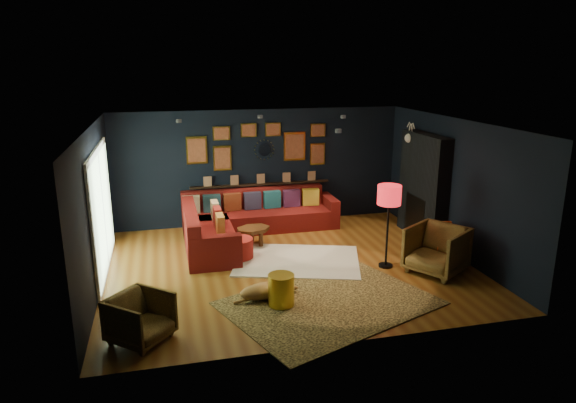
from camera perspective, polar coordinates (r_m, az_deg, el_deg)
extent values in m
plane|color=brown|center=(9.47, 0.14, -7.17)|extent=(6.50, 6.50, 0.00)
plane|color=black|center=(11.67, -3.13, 3.83)|extent=(6.50, 0.00, 6.50)
plane|color=black|center=(6.55, 6.00, -5.59)|extent=(6.50, 0.00, 6.50)
plane|color=black|center=(8.88, -20.67, -0.87)|extent=(0.00, 5.50, 5.50)
plane|color=black|center=(10.31, 17.96, 1.54)|extent=(0.00, 5.50, 5.50)
plane|color=white|center=(8.81, 0.15, 8.65)|extent=(6.50, 6.50, 0.00)
cube|color=maroon|center=(11.43, -3.56, -2.07)|extent=(3.20, 0.95, 0.42)
cube|color=maroon|center=(11.65, -3.91, 0.41)|extent=(3.20, 0.24, 0.46)
cube|color=maroon|center=(11.81, 4.57, -0.96)|extent=(0.22, 0.95, 0.64)
cube|color=maroon|center=(10.26, -8.65, -4.29)|extent=(0.95, 2.20, 0.42)
cube|color=maroon|center=(10.11, -10.75, -2.18)|extent=(0.24, 2.20, 0.46)
cube|color=maroon|center=(9.29, -8.08, -5.68)|extent=(0.95, 0.22, 0.64)
cube|color=beige|center=(11.31, -10.73, -0.34)|extent=(0.38, 0.14, 0.38)
cube|color=#224250|center=(11.34, -8.46, -0.20)|extent=(0.38, 0.14, 0.38)
cube|color=maroon|center=(11.39, -6.21, -0.05)|extent=(0.38, 0.14, 0.38)
cube|color=#2A2944|center=(11.45, -3.98, 0.09)|extent=(0.38, 0.14, 0.38)
cube|color=#1D6075|center=(11.53, -1.78, 0.23)|extent=(0.38, 0.14, 0.38)
cube|color=#4E214A|center=(11.63, 0.39, 0.37)|extent=(0.38, 0.14, 0.38)
cube|color=gold|center=(11.75, 2.52, 0.51)|extent=(0.38, 0.14, 0.38)
cube|color=tan|center=(10.81, -8.15, -0.96)|extent=(0.14, 0.38, 0.38)
cube|color=maroon|center=(10.34, -7.86, -1.71)|extent=(0.14, 0.38, 0.38)
cube|color=orange|center=(9.86, -7.54, -2.55)|extent=(0.14, 0.38, 0.38)
cube|color=black|center=(11.69, -3.04, 1.94)|extent=(3.20, 0.12, 0.04)
cube|color=gold|center=(11.39, -10.10, 5.63)|extent=(0.45, 0.03, 0.60)
cube|color=#974C32|center=(11.37, -10.10, 5.62)|extent=(0.38, 0.01, 0.51)
cube|color=gold|center=(11.47, -7.31, 4.80)|extent=(0.40, 0.03, 0.55)
cube|color=#974C32|center=(11.45, -7.30, 4.78)|extent=(0.34, 0.01, 0.47)
cube|color=gold|center=(11.38, -7.40, 7.52)|extent=(0.38, 0.03, 0.30)
cube|color=#974C32|center=(11.37, -7.39, 7.51)|extent=(0.32, 0.01, 0.25)
cube|color=gold|center=(11.73, 0.73, 6.15)|extent=(0.50, 0.03, 0.65)
cube|color=#974C32|center=(11.72, 0.75, 6.14)|extent=(0.42, 0.01, 0.55)
cube|color=gold|center=(11.92, 3.30, 5.29)|extent=(0.35, 0.03, 0.50)
cube|color=#974C32|center=(11.90, 3.32, 5.28)|extent=(0.30, 0.01, 0.42)
cube|color=gold|center=(11.83, 3.34, 7.92)|extent=(0.35, 0.03, 0.30)
cube|color=#974C32|center=(11.82, 3.36, 7.90)|extent=(0.30, 0.01, 0.25)
cube|color=gold|center=(11.46, -4.40, 7.90)|extent=(0.35, 0.03, 0.30)
cube|color=#974C32|center=(11.44, -4.39, 7.89)|extent=(0.30, 0.01, 0.25)
cube|color=gold|center=(11.56, -1.69, 8.01)|extent=(0.35, 0.03, 0.30)
cube|color=#974C32|center=(11.54, -1.67, 8.00)|extent=(0.30, 0.01, 0.25)
cylinder|color=silver|center=(11.59, -2.64, 5.77)|extent=(0.28, 0.03, 0.28)
cone|color=gold|center=(11.63, -1.57, 5.81)|extent=(0.03, 0.16, 0.03)
cone|color=gold|center=(11.62, -1.66, 6.22)|extent=(0.04, 0.16, 0.04)
cone|color=gold|center=(11.59, -1.89, 6.56)|extent=(0.04, 0.16, 0.04)
cone|color=gold|center=(11.57, -2.24, 6.78)|extent=(0.04, 0.16, 0.04)
cone|color=gold|center=(11.55, -2.66, 6.84)|extent=(0.03, 0.16, 0.03)
cone|color=gold|center=(11.54, -3.07, 6.74)|extent=(0.04, 0.16, 0.04)
cone|color=gold|center=(11.53, -3.41, 6.49)|extent=(0.04, 0.16, 0.04)
cone|color=gold|center=(11.54, -3.64, 6.13)|extent=(0.04, 0.16, 0.04)
cone|color=gold|center=(11.55, -3.72, 5.72)|extent=(0.03, 0.16, 0.03)
cone|color=gold|center=(11.57, -3.63, 5.31)|extent=(0.04, 0.16, 0.04)
cone|color=gold|center=(11.59, -3.39, 4.97)|extent=(0.04, 0.16, 0.04)
cone|color=gold|center=(11.61, -3.04, 4.76)|extent=(0.04, 0.16, 0.04)
cone|color=gold|center=(11.63, -2.63, 4.70)|extent=(0.03, 0.16, 0.03)
cone|color=gold|center=(11.64, -2.22, 4.80)|extent=(0.04, 0.16, 0.04)
cone|color=gold|center=(11.65, -1.88, 5.05)|extent=(0.04, 0.16, 0.04)
cone|color=gold|center=(11.64, -1.65, 5.40)|extent=(0.04, 0.16, 0.04)
cube|color=black|center=(11.04, 14.79, 1.60)|extent=(0.30, 1.60, 2.20)
cube|color=black|center=(11.18, 14.30, -1.66)|extent=(0.20, 0.80, 0.90)
cone|color=white|center=(11.33, 14.33, 6.88)|extent=(0.35, 0.28, 0.28)
sphere|color=white|center=(11.23, 13.33, 6.87)|extent=(0.20, 0.20, 0.20)
cylinder|color=white|center=(11.17, 13.61, 7.69)|extent=(0.02, 0.10, 0.28)
cylinder|color=white|center=(11.27, 13.34, 7.77)|extent=(0.02, 0.10, 0.28)
cube|color=white|center=(9.50, -19.99, -1.04)|extent=(0.04, 2.80, 2.20)
cube|color=#BBE4AE|center=(9.50, -19.84, -1.03)|extent=(0.01, 2.60, 2.00)
cube|color=white|center=(9.50, -19.81, -1.02)|extent=(0.02, 0.06, 2.00)
cylinder|color=black|center=(9.75, -12.05, 8.73)|extent=(0.10, 0.10, 0.06)
cylinder|color=black|center=(10.33, -3.12, 9.40)|extent=(0.10, 0.10, 0.06)
cylinder|color=black|center=(10.36, 6.15, 9.35)|extent=(0.10, 0.10, 0.06)
cylinder|color=black|center=(8.23, 5.61, 7.81)|extent=(0.10, 0.10, 0.06)
cube|color=silver|center=(9.67, 1.06, -6.58)|extent=(2.67, 2.27, 0.03)
cube|color=#B08E4A|center=(8.12, 4.64, -11.19)|extent=(3.64, 3.15, 0.02)
cylinder|color=#573316|center=(10.29, -4.49, -4.31)|extent=(0.09, 0.09, 0.28)
cylinder|color=#573316|center=(10.34, -3.03, -4.20)|extent=(0.09, 0.09, 0.28)
cylinder|color=#573316|center=(10.60, -4.06, -3.70)|extent=(0.09, 0.09, 0.28)
cylinder|color=#A7201B|center=(9.78, -5.53, -5.15)|extent=(0.56, 0.56, 0.37)
imported|color=#B8893B|center=(7.24, -16.10, -12.15)|extent=(0.96, 0.97, 0.73)
imported|color=#B8893B|center=(9.41, 16.19, -4.94)|extent=(1.19, 1.21, 0.92)
cylinder|color=gold|center=(7.93, -0.76, -9.84)|extent=(0.41, 0.41, 0.51)
cylinder|color=black|center=(9.71, 16.35, -6.03)|extent=(0.03, 0.03, 0.39)
cylinder|color=black|center=(9.81, 17.85, -5.92)|extent=(0.03, 0.03, 0.39)
cylinder|color=black|center=(9.94, 15.76, -5.46)|extent=(0.03, 0.03, 0.39)
cylinder|color=black|center=(10.05, 17.23, -5.36)|extent=(0.03, 0.03, 0.39)
cube|color=#F54B15|center=(9.81, 16.88, -4.64)|extent=(0.42, 0.42, 0.06)
cube|color=#F54B15|center=(9.88, 16.64, -3.17)|extent=(0.37, 0.10, 0.37)
cylinder|color=black|center=(9.61, 10.78, -6.99)|extent=(0.26, 0.26, 0.04)
cylinder|color=black|center=(9.39, 10.98, -3.38)|extent=(0.04, 0.04, 1.24)
cylinder|color=red|center=(9.19, 11.20, 0.72)|extent=(0.42, 0.42, 0.35)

